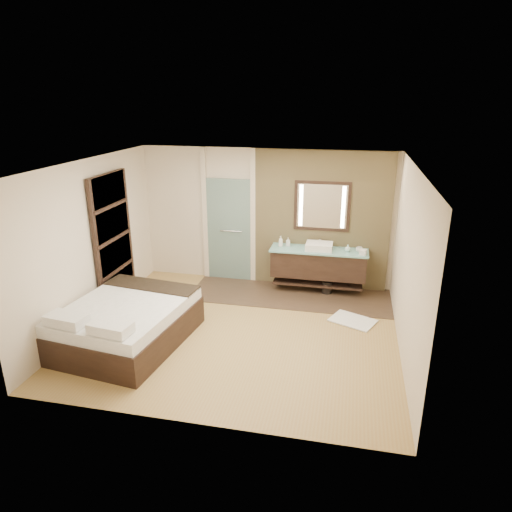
% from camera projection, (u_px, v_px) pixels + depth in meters
% --- Properties ---
extents(floor, '(5.00, 5.00, 0.00)m').
position_uv_depth(floor, '(239.00, 332.00, 7.42)').
color(floor, '#A17B43').
rests_on(floor, ground).
extents(tile_strip, '(3.80, 1.30, 0.01)m').
position_uv_depth(tile_strip, '(290.00, 295.00, 8.78)').
color(tile_strip, '#3D2C21').
rests_on(tile_strip, floor).
extents(stone_wall, '(2.60, 0.08, 2.70)m').
position_uv_depth(stone_wall, '(321.00, 221.00, 8.80)').
color(stone_wall, tan).
rests_on(stone_wall, floor).
extents(vanity, '(1.85, 0.55, 0.88)m').
position_uv_depth(vanity, '(318.00, 263.00, 8.79)').
color(vanity, black).
rests_on(vanity, stone_wall).
extents(mirror_unit, '(1.06, 0.04, 0.96)m').
position_uv_depth(mirror_unit, '(322.00, 206.00, 8.65)').
color(mirror_unit, black).
rests_on(mirror_unit, stone_wall).
extents(frosted_door, '(1.10, 0.12, 2.70)m').
position_uv_depth(frosted_door, '(229.00, 226.00, 9.23)').
color(frosted_door, '#9FCAC2').
rests_on(frosted_door, floor).
extents(shoji_partition, '(0.06, 1.20, 2.40)m').
position_uv_depth(shoji_partition, '(114.00, 241.00, 8.05)').
color(shoji_partition, black).
rests_on(shoji_partition, floor).
extents(bed, '(1.90, 2.25, 0.79)m').
position_uv_depth(bed, '(126.00, 323.00, 7.01)').
color(bed, black).
rests_on(bed, floor).
extents(bath_mat, '(0.86, 0.75, 0.02)m').
position_uv_depth(bath_mat, '(353.00, 320.00, 7.76)').
color(bath_mat, white).
rests_on(bath_mat, floor).
extents(waste_bin, '(0.25, 0.25, 0.25)m').
position_uv_depth(waste_bin, '(327.00, 287.00, 8.84)').
color(waste_bin, black).
rests_on(waste_bin, floor).
extents(tissue_box, '(0.15, 0.15, 0.10)m').
position_uv_depth(tissue_box, '(363.00, 252.00, 8.38)').
color(tissue_box, silver).
rests_on(tissue_box, vanity).
extents(soap_bottle_a, '(0.10, 0.10, 0.21)m').
position_uv_depth(soap_bottle_a, '(281.00, 241.00, 8.83)').
color(soap_bottle_a, white).
rests_on(soap_bottle_a, vanity).
extents(soap_bottle_b, '(0.09, 0.09, 0.17)m').
position_uv_depth(soap_bottle_b, '(288.00, 242.00, 8.86)').
color(soap_bottle_b, '#B2B2B2').
rests_on(soap_bottle_b, vanity).
extents(soap_bottle_c, '(0.13, 0.13, 0.13)m').
position_uv_depth(soap_bottle_c, '(348.00, 248.00, 8.55)').
color(soap_bottle_c, '#BEEFE9').
rests_on(soap_bottle_c, vanity).
extents(cup, '(0.15, 0.15, 0.09)m').
position_uv_depth(cup, '(359.00, 250.00, 8.53)').
color(cup, silver).
rests_on(cup, vanity).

